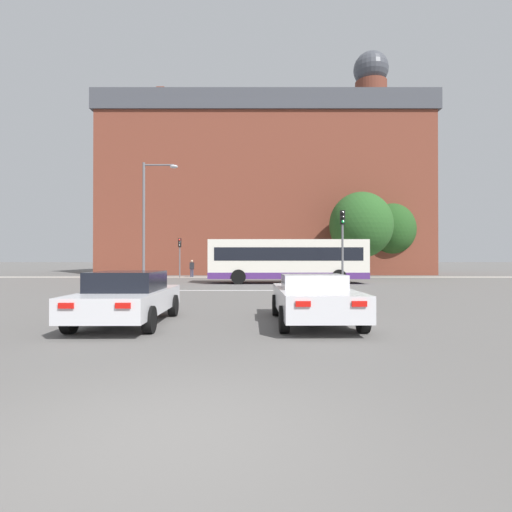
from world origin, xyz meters
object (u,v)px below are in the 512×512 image
Objects in this scene: car_saloon_left at (127,297)px; pedestrian_waiting at (191,267)px; traffic_light_near_right at (341,236)px; bus_crossing_lead at (286,260)px; street_lamp_junction at (148,211)px; car_roadster_right at (312,298)px; traffic_light_far_left at (178,251)px; pedestrian_walking_east at (251,266)px.

car_saloon_left is 27.04m from pedestrian_waiting.
bus_crossing_lead is at bearing 116.99° from traffic_light_near_right.
street_lamp_junction is 4.77× the size of pedestrian_waiting.
bus_crossing_lead reaches higher than car_roadster_right.
bus_crossing_lead is (0.66, 17.47, 0.97)m from car_roadster_right.
street_lamp_junction is at bearing 111.04° from bus_crossing_lead.
traffic_light_near_right is at bearing 55.10° from car_saloon_left.
street_lamp_junction reaches higher than traffic_light_far_left.
pedestrian_walking_east is at bearing -176.94° from pedestrian_waiting.
traffic_light_near_right is at bearing -49.06° from traffic_light_far_left.
bus_crossing_lead is 9.72m from pedestrian_walking_east.
bus_crossing_lead is at bearing 71.79° from car_saloon_left.
car_roadster_right is 0.42× the size of bus_crossing_lead.
pedestrian_waiting is 5.64m from pedestrian_walking_east.
bus_crossing_lead is 6.20m from traffic_light_near_right.
car_roadster_right is 0.60× the size of street_lamp_junction.
traffic_light_near_right reaches higher than pedestrian_waiting.
pedestrian_waiting is (-10.99, 14.71, -2.07)m from traffic_light_near_right.
traffic_light_near_right is 18.48m from pedestrian_waiting.
traffic_light_near_right is 1.25× the size of traffic_light_far_left.
pedestrian_waiting reaches higher than car_roadster_right.
pedestrian_waiting reaches higher than car_saloon_left.
street_lamp_junction is at bearing 119.40° from car_roadster_right.
pedestrian_walking_east is at bearing 63.95° from street_lamp_junction.
street_lamp_junction is at bearing 90.14° from pedestrian_waiting.
bus_crossing_lead is 12.50m from traffic_light_far_left.
pedestrian_walking_east reaches higher than pedestrian_waiting.
traffic_light_near_right is 2.78× the size of pedestrian_waiting.
pedestrian_waiting is at bearing -107.29° from pedestrian_walking_east.
bus_crossing_lead is 12.47m from pedestrian_waiting.
traffic_light_far_left is 6.82m from pedestrian_walking_east.
street_lamp_junction reaches higher than traffic_light_near_right.
car_roadster_right is 2.87× the size of pedestrian_waiting.
car_saloon_left is 15.09m from street_lamp_junction.
bus_crossing_lead is 6.80× the size of pedestrian_waiting.
bus_crossing_lead is at bearing 87.05° from car_roadster_right.
pedestrian_waiting is (-2.64, 26.91, 0.22)m from car_saloon_left.
traffic_light_near_right is (8.35, 12.21, 2.29)m from car_saloon_left.
pedestrian_waiting is 0.92× the size of pedestrian_walking_east.
traffic_light_far_left is at bearing 91.83° from street_lamp_junction.
car_saloon_left is 2.81× the size of pedestrian_waiting.
traffic_light_near_right reaches higher than pedestrian_walking_east.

